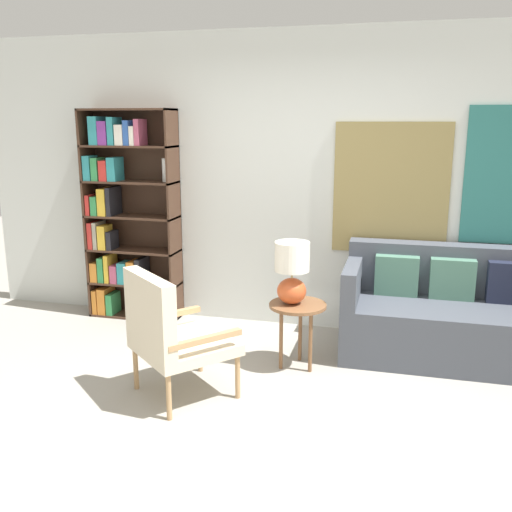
# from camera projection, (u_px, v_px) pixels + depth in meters

# --- Properties ---
(ground_plane) EXTENTS (14.00, 14.00, 0.00)m
(ground_plane) POSITION_uv_depth(u_px,v_px,m) (239.00, 431.00, 3.60)
(ground_plane) COLOR #9E998E
(wall_back) EXTENTS (6.40, 0.08, 2.70)m
(wall_back) POSITION_uv_depth(u_px,v_px,m) (305.00, 183.00, 5.18)
(wall_back) COLOR silver
(wall_back) RESTS_ON ground_plane
(bookshelf) EXTENTS (0.90, 0.30, 2.02)m
(bookshelf) POSITION_uv_depth(u_px,v_px,m) (122.00, 215.00, 5.51)
(bookshelf) COLOR #422B1E
(bookshelf) RESTS_ON ground_plane
(armchair) EXTENTS (0.87, 0.87, 0.92)m
(armchair) POSITION_uv_depth(u_px,v_px,m) (168.00, 330.00, 3.92)
(armchair) COLOR tan
(armchair) RESTS_ON ground_plane
(couch) EXTENTS (1.73, 0.84, 0.89)m
(couch) POSITION_uv_depth(u_px,v_px,m) (450.00, 316.00, 4.69)
(couch) COLOR #474C56
(couch) RESTS_ON ground_plane
(side_table) EXTENTS (0.45, 0.45, 0.52)m
(side_table) POSITION_uv_depth(u_px,v_px,m) (298.00, 312.00, 4.44)
(side_table) COLOR brown
(side_table) RESTS_ON ground_plane
(table_lamp) EXTENTS (0.27, 0.27, 0.49)m
(table_lamp) POSITION_uv_depth(u_px,v_px,m) (292.00, 270.00, 4.37)
(table_lamp) COLOR #C65128
(table_lamp) RESTS_ON side_table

